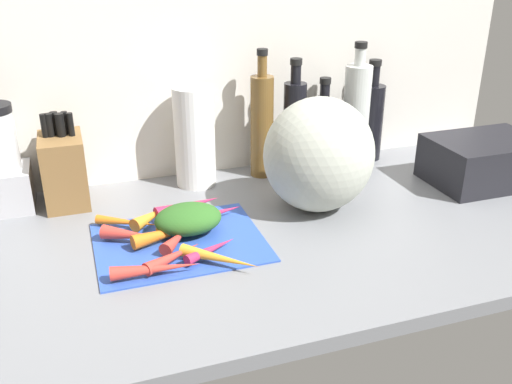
{
  "coord_description": "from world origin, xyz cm",
  "views": [
    {
      "loc": [
        -38.24,
        -106.43,
        59.34
      ],
      "look_at": [
        -2.57,
        -1.79,
        9.86
      ],
      "focal_mm": 39.71,
      "sensor_mm": 36.0,
      "label": 1
    }
  ],
  "objects": [
    {
      "name": "carrot_3",
      "position": [
        -29.05,
        8.72,
        1.88
      ],
      "size": [
        13.94,
        9.31,
        2.15
      ],
      "primitive_type": "cone",
      "rotation": [
        0.0,
        1.57,
        -0.52
      ],
      "color": "orange",
      "rests_on": "cutting_board"
    },
    {
      "name": "blender_appliance",
      "position": [
        -55.12,
        29.24,
        11.0
      ],
      "size": [
        12.53,
        12.53,
        25.58
      ],
      "color": "#B2B2B7",
      "rests_on": "ground_plane"
    },
    {
      "name": "carrot_6",
      "position": [
        -10.4,
        5.96,
        2.18
      ],
      "size": [
        15.57,
        6.53,
        2.76
      ],
      "primitive_type": "cone",
      "rotation": [
        0.0,
        1.57,
        0.25
      ],
      "color": "#B2264C",
      "rests_on": "cutting_board"
    },
    {
      "name": "bottle_3",
      "position": [
        36.25,
        27.01,
        15.0
      ],
      "size": [
        7.31,
        7.31,
        34.96
      ],
      "color": "silver",
      "rests_on": "ground_plane"
    },
    {
      "name": "carrot_5",
      "position": [
        -29.17,
        1.48,
        2.37
      ],
      "size": [
        12.89,
        9.66,
        3.15
      ],
      "primitive_type": "cone",
      "rotation": [
        0.0,
        1.57,
        -0.56
      ],
      "color": "red",
      "rests_on": "cutting_board"
    },
    {
      "name": "carrot_1",
      "position": [
        -14.03,
        -13.27,
        2.12
      ],
      "size": [
        14.37,
        13.16,
        2.65
      ],
      "primitive_type": "cone",
      "rotation": [
        0.0,
        1.57,
        -0.72
      ],
      "color": "orange",
      "rests_on": "cutting_board"
    },
    {
      "name": "cutting_board",
      "position": [
        -19.53,
        -0.94,
        0.4
      ],
      "size": [
        35.34,
        28.5,
        0.8
      ],
      "primitive_type": "cube",
      "color": "#2D51B7",
      "rests_on": "ground_plane"
    },
    {
      "name": "bottle_4",
      "position": [
        43.95,
        32.03,
        11.73
      ],
      "size": [
        7.11,
        7.11,
        28.94
      ],
      "color": "black",
      "rests_on": "ground_plane"
    },
    {
      "name": "wall_back",
      "position": [
        0.0,
        38.5,
        30.0
      ],
      "size": [
        170.0,
        3.0,
        60.0
      ],
      "primitive_type": "cube",
      "color": "silver",
      "rests_on": "ground_plane"
    },
    {
      "name": "knife_block",
      "position": [
        -41.21,
        28.01,
        8.93
      ],
      "size": [
        9.98,
        14.77,
        22.52
      ],
      "color": "brown",
      "rests_on": "ground_plane"
    },
    {
      "name": "dish_rack",
      "position": [
        64.01,
        6.24,
        5.94
      ],
      "size": [
        28.87,
        20.4,
        11.88
      ],
      "primitive_type": "cube",
      "color": "black",
      "rests_on": "ground_plane"
    },
    {
      "name": "carrot_2",
      "position": [
        -20.46,
        -3.0,
        2.25
      ],
      "size": [
        8.65,
        9.82,
        2.9
      ],
      "primitive_type": "cone",
      "rotation": [
        0.0,
        1.57,
        0.9
      ],
      "color": "red",
      "rests_on": "cutting_board"
    },
    {
      "name": "paper_towel_roll",
      "position": [
        -8.59,
        29.5,
        12.99
      ],
      "size": [
        10.33,
        10.33,
        25.98
      ],
      "primitive_type": "cylinder",
      "color": "white",
      "rests_on": "ground_plane"
    },
    {
      "name": "carrot_8",
      "position": [
        -22.48,
        -9.66,
        2.16
      ],
      "size": [
        13.13,
        8.98,
        2.71
      ],
      "primitive_type": "cone",
      "rotation": [
        0.0,
        1.57,
        0.51
      ],
      "color": "red",
      "rests_on": "cutting_board"
    },
    {
      "name": "bottle_2",
      "position": [
        28.04,
        30.2,
        10.03
      ],
      "size": [
        6.72,
        6.72,
        25.45
      ],
      "color": "black",
      "rests_on": "ground_plane"
    },
    {
      "name": "carrot_4",
      "position": [
        -14.73,
        11.6,
        2.43
      ],
      "size": [
        16.69,
        7.36,
        3.26
      ],
      "primitive_type": "cone",
      "rotation": [
        0.0,
        1.57,
        0.26
      ],
      "color": "#B2264C",
      "rests_on": "cutting_board"
    },
    {
      "name": "carrot_0",
      "position": [
        -26.55,
        -13.26,
        2.21
      ],
      "size": [
        17.24,
        4.62,
        2.83
      ],
      "primitive_type": "cone",
      "rotation": [
        0.0,
        1.57,
        -0.11
      ],
      "color": "red",
      "rests_on": "cutting_board"
    },
    {
      "name": "bottle_1",
      "position": [
        18.67,
        28.48,
        13.39
      ],
      "size": [
        6.05,
        6.05,
        31.47
      ],
      "color": "black",
      "rests_on": "ground_plane"
    },
    {
      "name": "carrot_11",
      "position": [
        -23.76,
        9.16,
        2.36
      ],
      "size": [
        10.62,
        9.56,
        3.13
      ],
      "primitive_type": "cone",
      "rotation": [
        0.0,
        1.57,
        0.69
      ],
      "color": "orange",
      "rests_on": "cutting_board"
    },
    {
      "name": "carrot_greens_pile",
      "position": [
        -16.81,
        2.08,
        3.9
      ],
      "size": [
        14.67,
        11.29,
        6.21
      ],
      "primitive_type": "ellipsoid",
      "color": "#2D6023",
      "rests_on": "cutting_board"
    },
    {
      "name": "carrot_7",
      "position": [
        -21.34,
        -0.4,
        2.39
      ],
      "size": [
        16.9,
        7.12,
        3.18
      ],
      "primitive_type": "cone",
      "rotation": [
        0.0,
        1.57,
        0.25
      ],
      "color": "orange",
      "rests_on": "cutting_board"
    },
    {
      "name": "carrot_10",
      "position": [
        -17.88,
        3.89,
        2.22
      ],
      "size": [
        12.09,
        7.86,
        2.84
      ],
      "primitive_type": "cone",
      "rotation": [
        0.0,
        1.57,
        0.46
      ],
      "color": "orange",
      "rests_on": "cutting_board"
    },
    {
      "name": "carrot_9",
      "position": [
        -14.61,
        -9.02,
        1.94
      ],
      "size": [
        12.39,
        7.68,
        2.29
      ],
      "primitive_type": "cone",
      "rotation": [
        0.0,
        1.57,
        0.46
      ],
      "color": "#B2264C",
      "rests_on": "cutting_board"
    },
    {
      "name": "winter_squash",
      "position": [
        15.41,
        5.64,
        13.57
      ],
      "size": [
        26.22,
        24.16,
        27.15
      ],
      "primitive_type": "ellipsoid",
      "color": "#B2B7A8",
      "rests_on": "ground_plane"
    },
    {
      "name": "ground_plane",
      "position": [
        0.0,
        0.0,
        -1.5
      ],
      "size": [
        170.0,
        80.0,
        3.0
      ],
      "primitive_type": "cube",
      "color": "slate"
    },
    {
      "name": "bottle_0",
      "position": [
        9.91,
        29.86,
        14.34
      ],
      "size": [
        6.17,
        6.17,
        34.17
      ],
      "color": "brown",
      "rests_on": "ground_plane"
    }
  ]
}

